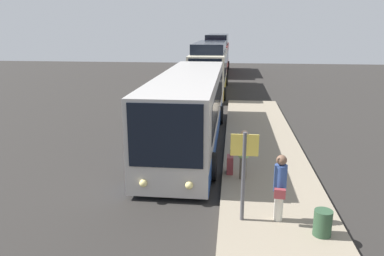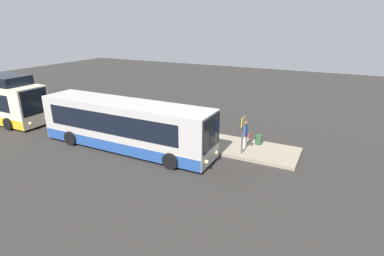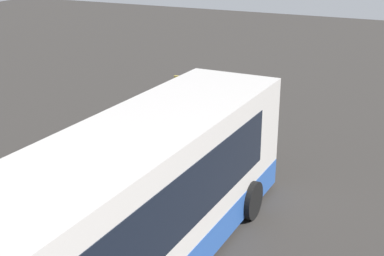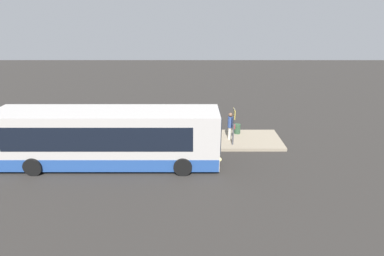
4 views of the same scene
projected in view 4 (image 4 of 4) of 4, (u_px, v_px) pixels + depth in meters
The scene contains 8 objects.
ground at pixel (120, 164), 16.97m from camera, with size 80.00×80.00×0.00m, color #2B2826.
platform at pixel (131, 140), 19.92m from camera, with size 20.00×3.20×0.20m.
bus_lead at pixel (109, 138), 16.40m from camera, with size 12.19×2.79×3.15m.
passenger_boarding at pixel (189, 131), 18.68m from camera, with size 0.36×0.36×1.67m.
passenger_waiting at pixel (231, 125), 19.45m from camera, with size 0.52×0.36×1.80m.
suitcase at pixel (182, 142), 18.50m from camera, with size 0.45×0.22×0.85m.
sign_post at pixel (235, 122), 18.38m from camera, with size 0.10×0.70×2.39m.
trash_bin at pixel (238, 129), 20.61m from camera, with size 0.44×0.44×0.65m.
Camera 4 is at (4.13, -15.09, 7.98)m, focal length 28.00 mm.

